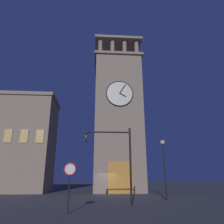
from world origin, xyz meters
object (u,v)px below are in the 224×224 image
at_px(traffic_signal_near, 116,152).
at_px(no_horn_sign, 70,173).
at_px(clocktower, 117,120).
at_px(street_lamp, 164,158).
at_px(adjacent_wing_building, 2,142).

xyz_separation_m(traffic_signal_near, no_horn_sign, (3.06, 3.29, -1.67)).
xyz_separation_m(clocktower, traffic_signal_near, (1.64, 15.57, -6.90)).
height_order(traffic_signal_near, street_lamp, traffic_signal_near).
height_order(traffic_signal_near, no_horn_sign, traffic_signal_near).
relative_size(clocktower, no_horn_sign, 9.36).
distance_m(street_lamp, no_horn_sign, 10.83).
xyz_separation_m(clocktower, no_horn_sign, (4.70, 18.86, -8.57)).
bearing_deg(adjacent_wing_building, no_horn_sign, 124.36).
distance_m(clocktower, no_horn_sign, 21.24).
bearing_deg(clocktower, traffic_signal_near, 83.98).
relative_size(clocktower, street_lamp, 4.86).
xyz_separation_m(clocktower, adjacent_wing_building, (17.04, 0.82, -3.95)).
distance_m(traffic_signal_near, street_lamp, 6.26).
bearing_deg(traffic_signal_near, street_lamp, -143.33).
height_order(adjacent_wing_building, traffic_signal_near, adjacent_wing_building).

